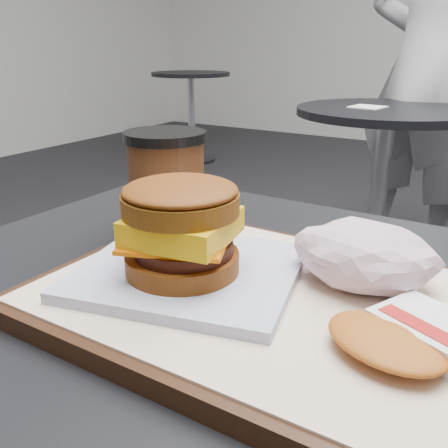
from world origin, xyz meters
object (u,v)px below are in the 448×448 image
at_px(serving_tray, 262,301).
at_px(neighbor_table, 382,159).
at_px(coffee_cup, 167,182).
at_px(breakfast_sandwich, 184,239).
at_px(patron, 430,65).
at_px(hash_brown, 416,339).
at_px(crumpled_wrapper, 365,255).

relative_size(serving_tray, neighbor_table, 0.51).
xyz_separation_m(coffee_cup, neighbor_table, (-0.15, 1.56, -0.29)).
height_order(breakfast_sandwich, coffee_cup, coffee_cup).
bearing_deg(patron, coffee_cup, 111.36).
xyz_separation_m(hash_brown, crumpled_wrapper, (-0.06, 0.08, 0.02)).
relative_size(serving_tray, crumpled_wrapper, 3.10).
height_order(neighbor_table, patron, patron).
relative_size(serving_tray, patron, 0.21).
distance_m(serving_tray, neighbor_table, 1.71).
distance_m(serving_tray, breakfast_sandwich, 0.09).
bearing_deg(hash_brown, crumpled_wrapper, 127.22).
distance_m(coffee_cup, patron, 2.00).
distance_m(breakfast_sandwich, neighbor_table, 1.72).
bearing_deg(patron, hash_brown, 119.41).
bearing_deg(patron, neighbor_table, 101.96).
xyz_separation_m(crumpled_wrapper, neighbor_table, (-0.40, 1.60, -0.27)).
bearing_deg(serving_tray, hash_brown, -10.24).
bearing_deg(patron, crumpled_wrapper, 118.15).
bearing_deg(coffee_cup, crumpled_wrapper, -9.03).
bearing_deg(crumpled_wrapper, hash_brown, -52.78).
bearing_deg(crumpled_wrapper, patron, 99.70).
relative_size(serving_tray, breakfast_sandwich, 1.69).
xyz_separation_m(breakfast_sandwich, crumpled_wrapper, (0.14, 0.08, -0.01)).
height_order(coffee_cup, neighbor_table, coffee_cup).
bearing_deg(breakfast_sandwich, crumpled_wrapper, 29.19).
distance_m(serving_tray, patron, 2.12).
bearing_deg(patron, breakfast_sandwich, 114.16).
distance_m(crumpled_wrapper, patron, 2.07).
bearing_deg(serving_tray, patron, 97.61).
xyz_separation_m(serving_tray, coffee_cup, (-0.18, 0.10, 0.06)).
bearing_deg(neighbor_table, breakfast_sandwich, -81.13).
relative_size(breakfast_sandwich, hash_brown, 1.68).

